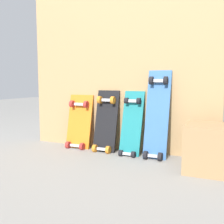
% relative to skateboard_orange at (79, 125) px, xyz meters
% --- Properties ---
extents(ground_plane, '(12.00, 12.00, 0.00)m').
position_rel_skateboard_orange_xyz_m(ground_plane, '(0.35, 0.02, -0.21)').
color(ground_plane, gray).
extents(plywood_wall_panel, '(1.71, 0.04, 1.86)m').
position_rel_skateboard_orange_xyz_m(plywood_wall_panel, '(0.35, 0.09, 0.72)').
color(plywood_wall_panel, tan).
rests_on(plywood_wall_panel, ground).
extents(skateboard_orange, '(0.24, 0.18, 0.54)m').
position_rel_skateboard_orange_xyz_m(skateboard_orange, '(0.00, 0.00, 0.00)').
color(skateboard_orange, orange).
rests_on(skateboard_orange, ground).
extents(skateboard_black, '(0.20, 0.20, 0.59)m').
position_rel_skateboard_orange_xyz_m(skateboard_black, '(0.27, -0.01, 0.02)').
color(skateboard_black, black).
rests_on(skateboard_black, ground).
extents(skateboard_teal, '(0.17, 0.22, 0.59)m').
position_rel_skateboard_orange_xyz_m(skateboard_teal, '(0.51, -0.02, 0.02)').
color(skateboard_teal, '#197A7F').
rests_on(skateboard_teal, ground).
extents(skateboard_blue, '(0.19, 0.23, 0.75)m').
position_rel_skateboard_orange_xyz_m(skateboard_blue, '(0.73, -0.02, 0.11)').
color(skateboard_blue, '#386BAD').
rests_on(skateboard_blue, ground).
extents(wooden_crate, '(0.32, 0.32, 0.32)m').
position_rel_skateboard_orange_xyz_m(wooden_crate, '(1.14, -0.22, -0.05)').
color(wooden_crate, tan).
rests_on(wooden_crate, ground).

